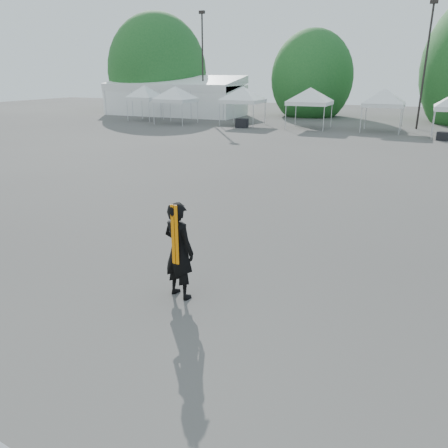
% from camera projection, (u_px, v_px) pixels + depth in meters
% --- Properties ---
extents(ground, '(120.00, 120.00, 0.00)m').
position_uv_depth(ground, '(242.00, 274.00, 10.20)').
color(ground, '#474442').
rests_on(ground, ground).
extents(marquee, '(15.00, 6.25, 4.23)m').
position_uv_depth(marquee, '(175.00, 97.00, 48.23)').
color(marquee, white).
rests_on(marquee, ground).
extents(light_pole_west, '(0.60, 0.25, 10.30)m').
position_uv_depth(light_pole_west, '(203.00, 59.00, 44.59)').
color(light_pole_west, black).
rests_on(light_pole_west, ground).
extents(light_pole_east, '(0.60, 0.25, 9.80)m').
position_uv_depth(light_pole_east, '(426.00, 59.00, 34.87)').
color(light_pole_east, black).
rests_on(light_pole_east, ground).
extents(tree_far_w, '(4.80, 4.80, 7.30)m').
position_uv_depth(tree_far_w, '(157.00, 72.00, 51.52)').
color(tree_far_w, '#382314').
rests_on(tree_far_w, ground).
extents(tree_mid_w, '(4.16, 4.16, 6.33)m').
position_uv_depth(tree_mid_w, '(312.00, 78.00, 46.52)').
color(tree_mid_w, '#382314').
rests_on(tree_mid_w, ground).
extents(tent_a, '(3.85, 3.85, 3.88)m').
position_uv_depth(tent_a, '(144.00, 88.00, 42.50)').
color(tent_a, silver).
rests_on(tent_a, ground).
extents(tent_b, '(4.45, 4.45, 3.88)m').
position_uv_depth(tent_b, '(175.00, 89.00, 39.55)').
color(tent_b, silver).
rests_on(tent_b, ground).
extents(tent_c, '(4.74, 4.74, 3.88)m').
position_uv_depth(tent_c, '(243.00, 90.00, 38.48)').
color(tent_c, silver).
rests_on(tent_c, ground).
extents(tent_d, '(4.74, 4.74, 3.88)m').
position_uv_depth(tent_d, '(311.00, 91.00, 36.07)').
color(tent_d, silver).
rests_on(tent_d, ground).
extents(tent_e, '(4.34, 4.34, 3.88)m').
position_uv_depth(tent_e, '(385.00, 92.00, 33.96)').
color(tent_e, silver).
rests_on(tent_e, ground).
extents(man, '(0.86, 0.69, 2.05)m').
position_uv_depth(man, '(179.00, 250.00, 8.86)').
color(man, black).
rests_on(man, ground).
extents(crate_west, '(1.05, 0.85, 0.76)m').
position_uv_depth(crate_west, '(242.00, 123.00, 37.39)').
color(crate_west, black).
rests_on(crate_west, ground).
extents(crate_mid, '(0.92, 0.81, 0.60)m').
position_uv_depth(crate_mid, '(443.00, 136.00, 30.28)').
color(crate_mid, black).
rests_on(crate_mid, ground).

